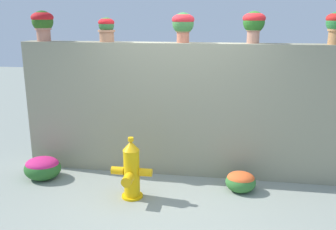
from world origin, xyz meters
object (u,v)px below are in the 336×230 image
Objects in this scene: potted_plant_0 at (43,22)px; potted_plant_2 at (183,24)px; potted_plant_3 at (254,23)px; fire_hydrant at (131,171)px; potted_plant_1 at (106,28)px; flower_bush_left at (42,167)px; flower_bush_right at (241,181)px.

potted_plant_0 reaches higher than potted_plant_2.
fire_hydrant is at bearing -146.98° from potted_plant_3.
flower_bush_left is (-0.90, -0.58, -2.03)m from potted_plant_1.
flower_bush_right is (1.46, 0.44, -0.23)m from fire_hydrant.
flower_bush_right is (0.90, -0.54, -2.12)m from potted_plant_2.
potted_plant_0 is at bearing 179.69° from potted_plant_1.
fire_hydrant is (-1.55, -1.00, -1.91)m from potted_plant_3.
potted_plant_0 is 2.67m from fire_hydrant.
potted_plant_1 is 2.30m from flower_bush_left.
fire_hydrant is 1.55m from flower_bush_left.
potted_plant_3 is 2.22m from flower_bush_right.
fire_hydrant is (-0.56, -0.97, -1.89)m from potted_plant_2.
potted_plant_1 is 2.13m from potted_plant_3.
potted_plant_3 is 0.52× the size of fire_hydrant.
potted_plant_2 is 2.99m from flower_bush_left.
potted_plant_2 reaches higher than potted_plant_1.
potted_plant_2 is at bearing -178.18° from potted_plant_3.
potted_plant_2 is 0.96× the size of potted_plant_3.
flower_bush_left reaches higher than flower_bush_right.
potted_plant_0 is 2.20m from flower_bush_left.
potted_plant_1 is 1.14m from potted_plant_2.
flower_bush_left is at bearing -80.19° from potted_plant_0.
flower_bush_left is at bearing 165.44° from fire_hydrant.
potted_plant_0 reaches higher than flower_bush_left.
potted_plant_3 is at bearing 33.02° from fire_hydrant.
potted_plant_0 is at bearing 99.81° from flower_bush_left.
potted_plant_2 is at bearing 0.50° from potted_plant_1.
potted_plant_0 is at bearing -179.34° from potted_plant_3.
potted_plant_3 is 2.65m from fire_hydrant.
potted_plant_1 is 0.42× the size of fire_hydrant.
flower_bush_right is at bearing 0.98° from flower_bush_left.
potted_plant_2 is (2.14, 0.00, -0.02)m from potted_plant_0.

